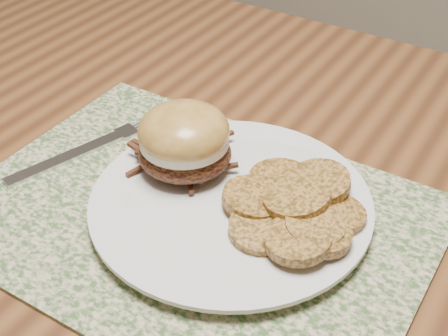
# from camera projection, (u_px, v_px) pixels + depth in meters

# --- Properties ---
(dining_table) EXTENTS (1.50, 0.90, 0.75)m
(dining_table) POSITION_uv_depth(u_px,v_px,m) (188.00, 245.00, 0.70)
(dining_table) COLOR brown
(dining_table) RESTS_ON ground
(placemat) EXTENTS (0.45, 0.33, 0.00)m
(placemat) POSITION_uv_depth(u_px,v_px,m) (193.00, 216.00, 0.61)
(placemat) COLOR #38542B
(placemat) RESTS_ON dining_table
(dinner_plate) EXTENTS (0.26, 0.26, 0.02)m
(dinner_plate) POSITION_uv_depth(u_px,v_px,m) (231.00, 205.00, 0.61)
(dinner_plate) COLOR silver
(dinner_plate) RESTS_ON placemat
(pork_sandwich) EXTENTS (0.12, 0.12, 0.07)m
(pork_sandwich) POSITION_uv_depth(u_px,v_px,m) (184.00, 141.00, 0.62)
(pork_sandwich) COLOR black
(pork_sandwich) RESTS_ON dinner_plate
(roasted_potatoes) EXTENTS (0.15, 0.16, 0.04)m
(roasted_potatoes) POSITION_uv_depth(u_px,v_px,m) (296.00, 209.00, 0.58)
(roasted_potatoes) COLOR #A16C2F
(roasted_potatoes) RESTS_ON dinner_plate
(fork) EXTENTS (0.08, 0.19, 0.00)m
(fork) POSITION_uv_depth(u_px,v_px,m) (89.00, 148.00, 0.70)
(fork) COLOR silver
(fork) RESTS_ON placemat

